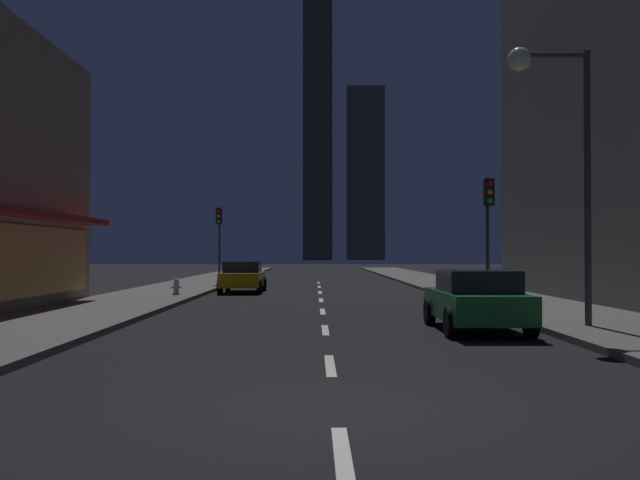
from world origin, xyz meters
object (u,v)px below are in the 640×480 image
car_parked_near (476,300)px  traffic_light_near_right (488,212)px  fire_hydrant_far_left (176,287)px  car_parked_far (243,276)px  traffic_light_far_left (219,228)px  street_lamp_right (553,117)px

car_parked_near → traffic_light_near_right: bearing=73.5°
fire_hydrant_far_left → car_parked_far: bearing=60.4°
traffic_light_far_left → street_lamp_right: street_lamp_right is taller
traffic_light_near_right → street_lamp_right: street_lamp_right is taller
car_parked_near → street_lamp_right: size_ratio=0.64×
traffic_light_far_left → car_parked_far: bearing=-71.7°
traffic_light_far_left → traffic_light_near_right: bearing=-54.3°
street_lamp_right → traffic_light_far_left: bearing=116.4°
traffic_light_far_left → street_lamp_right: size_ratio=0.64×
car_parked_far → fire_hydrant_far_left: 4.66m
fire_hydrant_far_left → traffic_light_near_right: size_ratio=0.16×
car_parked_near → traffic_light_near_right: 7.11m
car_parked_far → fire_hydrant_far_left: (-2.30, -4.04, -0.29)m
street_lamp_right → car_parked_near: bearing=173.9°
fire_hydrant_far_left → traffic_light_far_left: bearing=87.7°
traffic_light_near_right → street_lamp_right: bearing=-91.0°
fire_hydrant_far_left → traffic_light_far_left: (0.40, 9.80, 2.74)m
car_parked_far → street_lamp_right: street_lamp_right is taller
fire_hydrant_far_left → street_lamp_right: bearing=-47.1°
fire_hydrant_far_left → street_lamp_right: 17.19m
traffic_light_far_left → fire_hydrant_far_left: bearing=-92.3°
car_parked_near → fire_hydrant_far_left: bearing=128.5°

